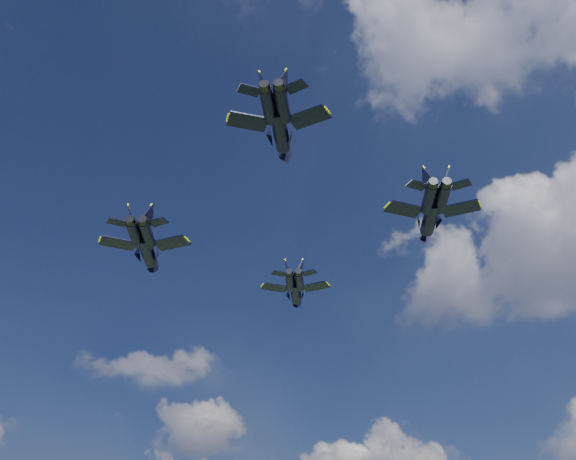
# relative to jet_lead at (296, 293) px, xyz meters

# --- Properties ---
(jet_lead) EXTENTS (11.66, 14.56, 3.63)m
(jet_lead) POSITION_rel_jet_lead_xyz_m (0.00, 0.00, 0.00)
(jet_lead) COLOR black
(jet_left) EXTENTS (13.77, 16.20, 4.12)m
(jet_left) POSITION_rel_jet_lead_xyz_m (-6.16, -28.41, -2.56)
(jet_left) COLOR black
(jet_right) EXTENTS (14.06, 17.05, 4.29)m
(jet_right) POSITION_rel_jet_lead_xyz_m (29.04, -6.36, 0.86)
(jet_right) COLOR black
(jet_slot) EXTENTS (11.88, 15.78, 3.86)m
(jet_slot) POSITION_rel_jet_lead_xyz_m (24.25, -35.66, 0.41)
(jet_slot) COLOR black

